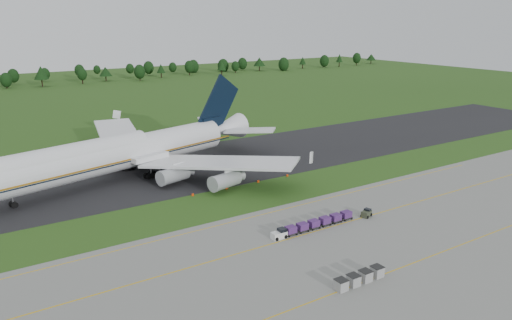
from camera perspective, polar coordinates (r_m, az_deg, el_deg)
ground at (r=109.09m, az=-0.59°, el=-4.22°), size 600.00×600.00×0.00m
apron at (r=84.66m, az=12.04°, el=-10.77°), size 300.00×52.00×0.06m
taxiway at (r=132.40m, az=-7.09°, el=-0.67°), size 300.00×40.00×0.08m
apron_markings at (r=89.17m, az=8.85°, el=-9.14°), size 300.00×30.20×0.01m
tree_line at (r=312.86m, az=-23.33°, el=8.85°), size 532.60×22.63×11.58m
aircraft at (r=123.69m, az=-15.20°, el=0.78°), size 80.14×75.49×22.53m
baggage_train at (r=93.27m, az=6.46°, el=-7.31°), size 18.36×1.66×1.60m
utility_cart at (r=100.47m, az=12.50°, el=-6.03°), size 2.51×1.96×1.21m
uld_row at (r=76.54m, az=11.75°, el=-13.06°), size 8.89×1.69×1.67m
edge_markers at (r=115.94m, az=-1.52°, el=-2.84°), size 26.18×0.30×0.60m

